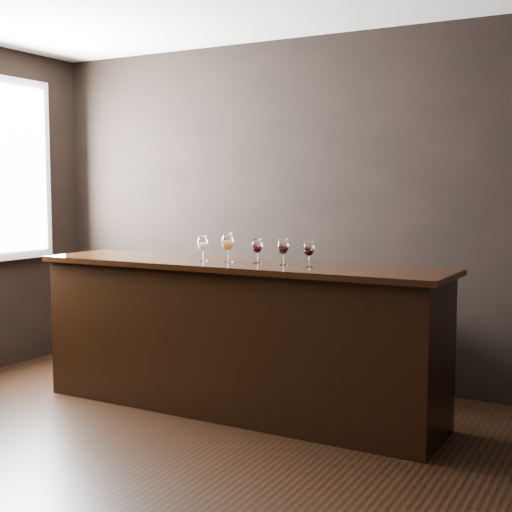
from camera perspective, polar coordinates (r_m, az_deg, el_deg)
The scene contains 10 objects.
ground at distance 4.25m, azimuth -9.34°, elevation -16.43°, with size 5.00×5.00×0.00m, color black.
room_shell at distance 4.19m, azimuth -11.30°, elevation 8.52°, with size 5.02×4.52×2.81m.
bar_counter at distance 5.07m, azimuth -1.62°, elevation -6.71°, with size 2.93×0.63×1.03m, color black.
bar_top at distance 4.98m, azimuth -1.64°, elevation -0.71°, with size 3.03×0.70×0.04m, color black.
back_bar_shelf at distance 6.05m, azimuth -1.53°, elevation -5.91°, with size 2.18×0.40×0.78m, color black.
glass_white at distance 5.07m, azimuth -4.31°, elevation 0.98°, with size 0.08×0.08×0.18m.
glass_amber at distance 4.98m, azimuth -2.31°, elevation 1.11°, with size 0.09×0.09×0.21m.
glass_red_a at distance 4.92m, azimuth 0.09°, elevation 0.77°, with size 0.07×0.07×0.17m.
glass_red_b at distance 4.79m, azimuth 2.18°, elevation 0.72°, with size 0.08×0.08×0.18m.
glass_red_c at distance 4.69m, azimuth 4.24°, elevation 0.56°, with size 0.07×0.07×0.17m.
Camera 1 is at (2.44, -3.10, 1.57)m, focal length 50.00 mm.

